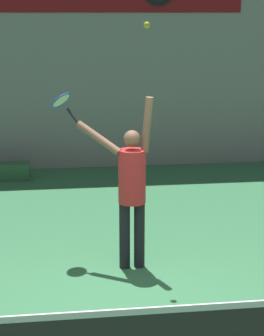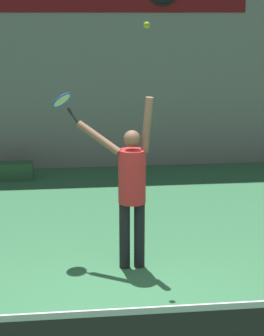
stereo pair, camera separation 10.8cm
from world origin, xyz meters
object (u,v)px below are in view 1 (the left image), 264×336
(tennis_ball, at_px, (147,25))
(tennis_racket, at_px, (62,102))
(tennis_player, at_px, (131,185))
(water_bottle, at_px, (20,172))
(equipment_bag, at_px, (9,171))

(tennis_ball, bearing_deg, tennis_racket, 146.13)
(tennis_player, height_order, water_bottle, tennis_player)
(tennis_racket, relative_size, water_bottle, 1.46)
(tennis_racket, height_order, tennis_ball, tennis_ball)
(equipment_bag, bearing_deg, water_bottle, 15.16)
(tennis_player, xyz_separation_m, tennis_ball, (0.16, -0.11, 1.84))
(equipment_bag, bearing_deg, tennis_ball, -66.67)
(tennis_ball, relative_size, equipment_bag, 0.09)
(tennis_racket, relative_size, equipment_bag, 0.51)
(tennis_racket, distance_m, water_bottle, 4.33)
(tennis_player, distance_m, tennis_racket, 1.31)
(tennis_ball, bearing_deg, equipment_bag, 113.33)
(tennis_player, relative_size, tennis_ball, 29.05)
(tennis_player, relative_size, tennis_racket, 5.35)
(tennis_player, bearing_deg, tennis_racket, 146.45)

